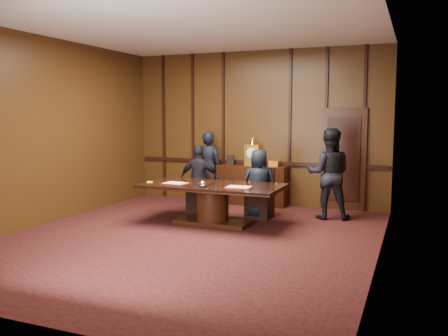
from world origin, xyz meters
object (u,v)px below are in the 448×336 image
at_px(conference_table, 213,197).
at_px(witness_right, 329,174).
at_px(signatory_left, 199,180).
at_px(signatory_right, 259,184).
at_px(sideboard, 252,183).
at_px(witness_left, 208,167).

distance_m(conference_table, witness_right, 2.37).
height_order(signatory_left, signatory_right, signatory_left).
xyz_separation_m(sideboard, conference_table, (-0.05, -2.16, 0.02)).
bearing_deg(signatory_right, sideboard, -80.87).
distance_m(signatory_left, signatory_right, 1.30).
bearing_deg(witness_right, signatory_left, 0.96).
bearing_deg(signatory_left, conference_table, 116.77).
xyz_separation_m(sideboard, signatory_left, (-0.70, -1.36, 0.23)).
bearing_deg(sideboard, signatory_right, -66.21).
height_order(sideboard, witness_right, witness_right).
bearing_deg(sideboard, witness_left, -171.15).
bearing_deg(conference_table, witness_right, 34.69).
relative_size(signatory_right, witness_left, 0.83).
bearing_deg(sideboard, conference_table, -91.34).
relative_size(sideboard, signatory_right, 1.15).
distance_m(sideboard, witness_right, 2.09).
xyz_separation_m(witness_left, witness_right, (2.90, -0.67, 0.06)).
xyz_separation_m(sideboard, witness_right, (1.87, -0.83, 0.41)).
bearing_deg(conference_table, signatory_left, 129.09).
distance_m(signatory_right, witness_left, 2.03).
bearing_deg(signatory_right, witness_left, -51.08).
bearing_deg(signatory_left, witness_left, -87.10).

